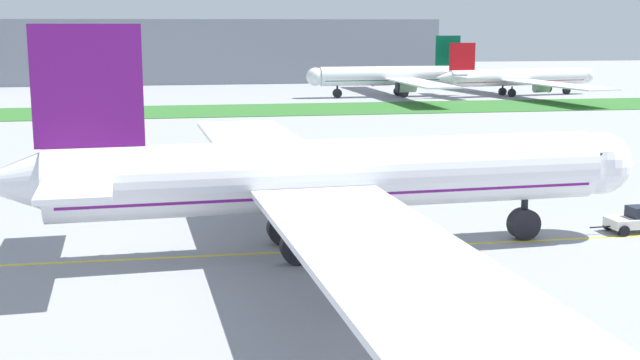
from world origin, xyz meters
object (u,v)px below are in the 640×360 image
object	(u,v)px
parked_airliner_far_centre	(393,76)
pushback_tug	(632,221)
service_truck_baggage_loader	(83,140)
parked_airliner_far_right	(516,78)
airliner_foreground	(324,177)
ground_crew_wingwalker_port	(480,260)
ground_crew_marshaller_front	(588,346)

from	to	relation	value
parked_airliner_far_centre	pushback_tug	bearing A→B (deg)	-96.01
service_truck_baggage_loader	parked_airliner_far_right	size ratio (longest dim) A/B	0.09
pushback_tug	service_truck_baggage_loader	xyz separation A→B (m)	(-48.83, 53.47, 0.50)
airliner_foreground	service_truck_baggage_loader	size ratio (longest dim) A/B	12.71
airliner_foreground	ground_crew_wingwalker_port	size ratio (longest dim) A/B	46.06
parked_airliner_far_right	airliner_foreground	bearing A→B (deg)	-118.32
pushback_tug	ground_crew_wingwalker_port	bearing A→B (deg)	-150.86
ground_crew_wingwalker_port	service_truck_baggage_loader	xyz separation A→B (m)	(-32.38, 62.64, 0.43)
parked_airliner_far_centre	parked_airliner_far_right	size ratio (longest dim) A/B	0.94
pushback_tug	service_truck_baggage_loader	distance (m)	72.41
airliner_foreground	parked_airliner_far_right	size ratio (longest dim) A/B	1.16
service_truck_baggage_loader	parked_airliner_far_right	distance (m)	116.37
parked_airliner_far_right	ground_crew_marshaller_front	bearing A→B (deg)	-111.51
airliner_foreground	parked_airliner_far_right	bearing A→B (deg)	61.68
pushback_tug	ground_crew_marshaller_front	bearing A→B (deg)	-123.97
service_truck_baggage_loader	ground_crew_wingwalker_port	bearing A→B (deg)	-62.66
ground_crew_marshaller_front	service_truck_baggage_loader	bearing A→B (deg)	112.42
airliner_foreground	ground_crew_marshaller_front	size ratio (longest dim) A/B	46.10
pushback_tug	ground_crew_marshaller_front	size ratio (longest dim) A/B	3.26
parked_airliner_far_centre	parked_airliner_far_right	bearing A→B (deg)	-5.33
airliner_foreground	parked_airliner_far_right	distance (m)	144.27
ground_crew_wingwalker_port	pushback_tug	bearing A→B (deg)	29.14
parked_airliner_far_centre	ground_crew_wingwalker_port	bearing A→B (deg)	-102.30
pushback_tug	parked_airliner_far_right	xyz separation A→B (m)	(42.56, 125.46, 3.27)
service_truck_baggage_loader	parked_airliner_far_centre	distance (m)	97.35
parked_airliner_far_right	parked_airliner_far_centre	bearing A→B (deg)	174.67
service_truck_baggage_loader	airliner_foreground	bearing A→B (deg)	-67.35
ground_crew_wingwalker_port	parked_airliner_far_centre	bearing A→B (deg)	77.70
pushback_tug	airliner_foreground	bearing A→B (deg)	-176.61
pushback_tug	parked_airliner_far_centre	xyz separation A→B (m)	(13.50, 128.17, 3.80)
ground_crew_wingwalker_port	service_truck_baggage_loader	distance (m)	70.51
ground_crew_marshaller_front	parked_airliner_far_centre	world-z (taller)	parked_airliner_far_centre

